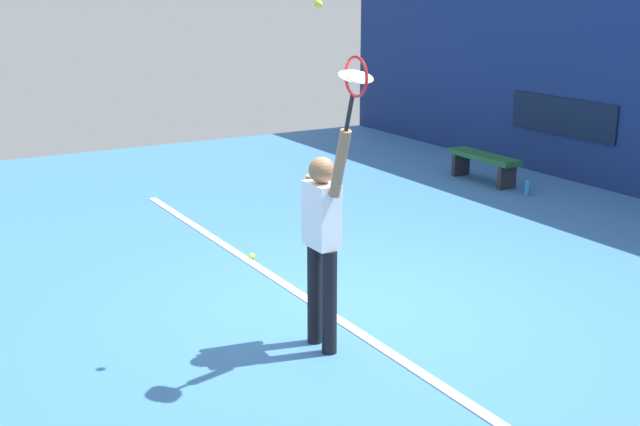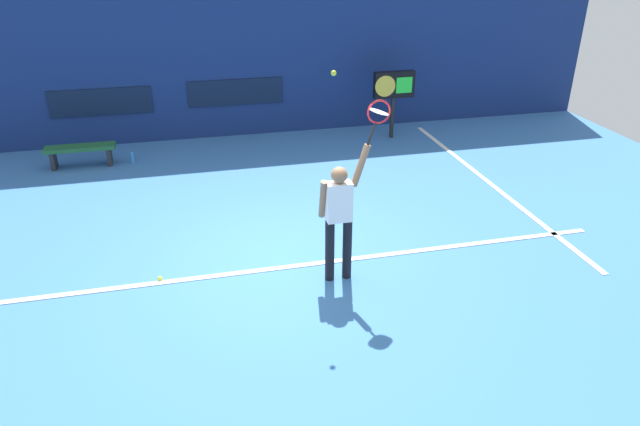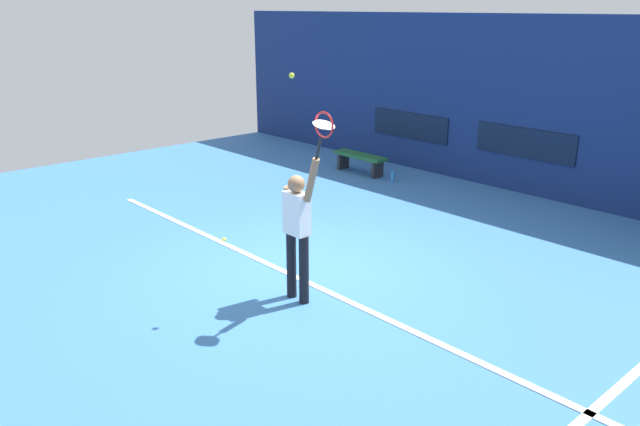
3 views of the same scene
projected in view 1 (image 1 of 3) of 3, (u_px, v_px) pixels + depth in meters
The scene contains 9 objects.
ground_plane at pixel (345, 306), 8.09m from camera, with size 18.00×18.00×0.00m, color #3870B2.
sponsor_banner_portside at pixel (562, 116), 13.21m from camera, with size 2.20×0.03×0.60m, color #0C1933.
court_baseline at pixel (324, 310), 7.98m from camera, with size 10.00×0.10×0.01m, color white.
tennis_player at pixel (322, 236), 6.91m from camera, with size 0.66×0.31×1.98m.
tennis_racket at pixel (355, 81), 6.14m from camera, with size 0.39×0.27×0.63m.
tennis_ball at pixel (319, 4), 6.49m from camera, with size 0.07×0.07×0.07m, color #CCE033.
court_bench at pixel (483, 161), 13.10m from camera, with size 1.40×0.36×0.45m.
water_bottle at pixel (527, 187), 12.33m from camera, with size 0.07×0.07×0.24m, color #338CD8.
spare_ball at pixel (252, 256), 9.47m from camera, with size 0.07×0.07×0.07m, color #CCE033.
Camera 1 is at (6.40, -4.01, 3.05)m, focal length 46.23 mm.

